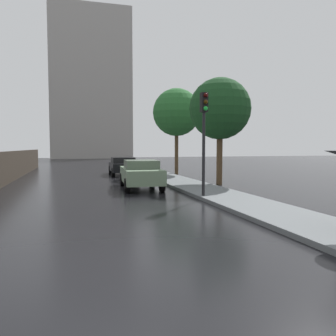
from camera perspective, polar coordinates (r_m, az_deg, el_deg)
ground at (r=5.98m, az=-9.14°, el=-16.39°), size 120.00×120.00×0.00m
car_black_near_kerb at (r=24.42m, az=-7.92°, el=0.48°), size 1.99×4.44×1.31m
car_green_mid_road at (r=16.18m, az=-4.79°, el=-0.96°), size 2.06×4.39×1.41m
traffic_light at (r=12.83m, az=6.33°, el=7.64°), size 0.26×0.39×4.02m
street_tree_near at (r=18.18m, az=9.09°, el=10.15°), size 3.33×3.33×5.80m
street_tree_mid at (r=24.31m, az=1.51°, el=9.69°), size 3.49×3.49×6.36m
distant_tower at (r=64.72m, az=-13.27°, el=13.82°), size 14.66×9.53×27.12m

